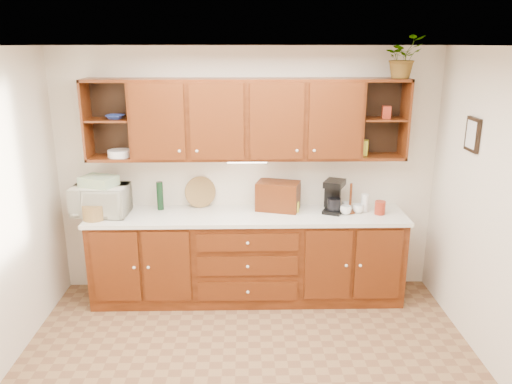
{
  "coord_description": "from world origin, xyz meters",
  "views": [
    {
      "loc": [
        -0.01,
        -3.39,
        2.62
      ],
      "look_at": [
        0.08,
        1.15,
        1.26
      ],
      "focal_mm": 35.0,
      "sensor_mm": 36.0,
      "label": 1
    }
  ],
  "objects_px": {
    "coffee_maker": "(334,197)",
    "bread_box": "(278,196)",
    "microwave": "(101,200)",
    "potted_plant": "(403,57)"
  },
  "relations": [
    {
      "from": "coffee_maker",
      "to": "potted_plant",
      "type": "height_order",
      "value": "potted_plant"
    },
    {
      "from": "microwave",
      "to": "potted_plant",
      "type": "height_order",
      "value": "potted_plant"
    },
    {
      "from": "bread_box",
      "to": "potted_plant",
      "type": "xyz_separation_m",
      "value": [
        1.18,
        -0.05,
        1.4
      ]
    },
    {
      "from": "bread_box",
      "to": "potted_plant",
      "type": "distance_m",
      "value": 1.83
    },
    {
      "from": "microwave",
      "to": "bread_box",
      "type": "xyz_separation_m",
      "value": [
        1.81,
        0.12,
        -0.0
      ]
    },
    {
      "from": "bread_box",
      "to": "coffee_maker",
      "type": "bearing_deg",
      "value": 8.42
    },
    {
      "from": "potted_plant",
      "to": "coffee_maker",
      "type": "bearing_deg",
      "value": -177.33
    },
    {
      "from": "bread_box",
      "to": "microwave",
      "type": "bearing_deg",
      "value": -160.07
    },
    {
      "from": "coffee_maker",
      "to": "bread_box",
      "type": "bearing_deg",
      "value": -162.87
    },
    {
      "from": "microwave",
      "to": "coffee_maker",
      "type": "relative_size",
      "value": 1.61
    }
  ]
}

